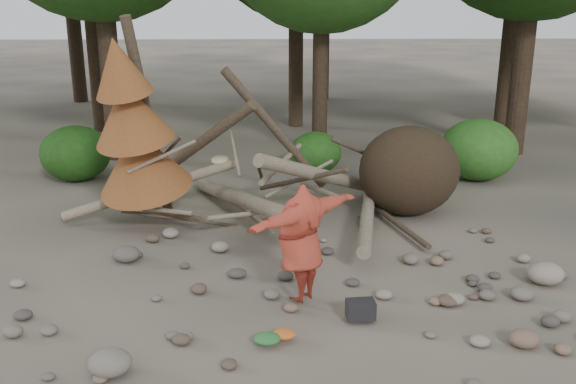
{
  "coord_description": "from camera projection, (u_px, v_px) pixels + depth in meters",
  "views": [
    {
      "loc": [
        -0.42,
        -9.14,
        4.73
      ],
      "look_at": [
        -0.13,
        1.5,
        1.4
      ],
      "focal_mm": 40.0,
      "sensor_mm": 36.0,
      "label": 1
    }
  ],
  "objects": [
    {
      "name": "bush_mid",
      "position": [
        316.0,
        152.0,
        17.44
      ],
      "size": [
        1.4,
        1.4,
        1.12
      ],
      "primitive_type": "ellipsoid",
      "color": "#275E1B",
      "rests_on": "ground"
    },
    {
      "name": "deadfall_pile",
      "position": [
        383.0,
        173.0,
        13.95
      ],
      "size": [
        8.55,
        5.24,
        3.3
      ],
      "color": "#332619",
      "rests_on": "ground"
    },
    {
      "name": "cloth_green",
      "position": [
        267.0,
        342.0,
        8.92
      ],
      "size": [
        0.38,
        0.31,
        0.14
      ],
      "primitive_type": "ellipsoid",
      "color": "#2A6B30",
      "rests_on": "ground"
    },
    {
      "name": "boulder_mid_right",
      "position": [
        546.0,
        273.0,
        10.82
      ],
      "size": [
        0.62,
        0.55,
        0.37
      ],
      "primitive_type": "ellipsoid",
      "color": "gray",
      "rests_on": "ground"
    },
    {
      "name": "bush_left",
      "position": [
        76.0,
        153.0,
        16.65
      ],
      "size": [
        1.8,
        1.8,
        1.44
      ],
      "primitive_type": "ellipsoid",
      "color": "#1D4A13",
      "rests_on": "ground"
    },
    {
      "name": "dead_conifer",
      "position": [
        134.0,
        131.0,
        12.65
      ],
      "size": [
        2.06,
        2.16,
        4.35
      ],
      "color": "#4C3F30",
      "rests_on": "ground"
    },
    {
      "name": "boulder_front_left",
      "position": [
        110.0,
        363.0,
        8.24
      ],
      "size": [
        0.57,
        0.51,
        0.34
      ],
      "primitive_type": "ellipsoid",
      "color": "slate",
      "rests_on": "ground"
    },
    {
      "name": "boulder_mid_left",
      "position": [
        127.0,
        254.0,
        11.71
      ],
      "size": [
        0.5,
        0.45,
        0.3
      ],
      "primitive_type": "ellipsoid",
      "color": "#58524A",
      "rests_on": "ground"
    },
    {
      "name": "frisbee_thrower",
      "position": [
        301.0,
        243.0,
        9.88
      ],
      "size": [
        2.44,
        2.07,
        2.32
      ],
      "color": "#A43525",
      "rests_on": "ground"
    },
    {
      "name": "cloth_orange",
      "position": [
        284.0,
        337.0,
        9.06
      ],
      "size": [
        0.33,
        0.27,
        0.12
      ],
      "primitive_type": "ellipsoid",
      "color": "#C55C21",
      "rests_on": "ground"
    },
    {
      "name": "boulder_front_right",
      "position": [
        524.0,
        338.0,
        8.91
      ],
      "size": [
        0.42,
        0.37,
        0.25
      ],
      "primitive_type": "ellipsoid",
      "color": "brown",
      "rests_on": "ground"
    },
    {
      "name": "backpack",
      "position": [
        360.0,
        313.0,
        9.58
      ],
      "size": [
        0.44,
        0.32,
        0.28
      ],
      "primitive_type": "cube",
      "rotation": [
        0.0,
        0.0,
        0.09
      ],
      "color": "black",
      "rests_on": "ground"
    },
    {
      "name": "bush_right",
      "position": [
        479.0,
        150.0,
        16.71
      ],
      "size": [
        2.0,
        2.0,
        1.6
      ],
      "primitive_type": "ellipsoid",
      "color": "#316F22",
      "rests_on": "ground"
    },
    {
      "name": "ground",
      "position": [
        299.0,
        305.0,
        10.14
      ],
      "size": [
        120.0,
        120.0,
        0.0
      ],
      "primitive_type": "plane",
      "color": "#514C44",
      "rests_on": "ground"
    }
  ]
}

